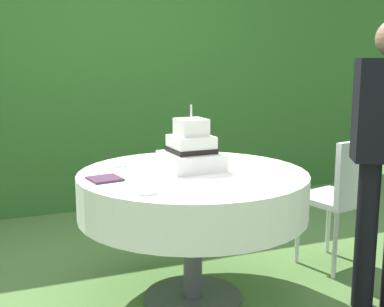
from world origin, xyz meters
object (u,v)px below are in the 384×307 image
garden_chair (344,191)px  wedding_cake (191,151)px  cake_table (193,194)px  serving_plate_near (145,192)px  serving_plate_far (116,165)px  napkin_stack (105,179)px

garden_chair → wedding_cake: bearing=177.9°
cake_table → serving_plate_near: size_ratio=11.21×
cake_table → serving_plate_far: bearing=138.2°
serving_plate_near → garden_chair: (1.47, 0.37, -0.23)m
serving_plate_near → garden_chair: 1.53m
cake_table → napkin_stack: napkin_stack is taller
wedding_cake → serving_plate_far: wedding_cake is taller
wedding_cake → serving_plate_far: 0.47m
cake_table → napkin_stack: bearing=-179.7°
napkin_stack → serving_plate_near: bearing=-70.1°
serving_plate_far → napkin_stack: bearing=-113.0°
wedding_cake → garden_chair: wedding_cake is taller
garden_chair → serving_plate_near: bearing=-165.7°
cake_table → wedding_cake: size_ratio=3.47×
cake_table → garden_chair: (1.08, 0.04, -0.10)m
wedding_cake → napkin_stack: wedding_cake is taller
cake_table → wedding_cake: wedding_cake is taller
cake_table → serving_plate_near: serving_plate_near is taller
cake_table → serving_plate_near: 0.52m
serving_plate_far → napkin_stack: size_ratio=0.83×
wedding_cake → garden_chair: 1.11m
serving_plate_near → napkin_stack: bearing=109.9°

